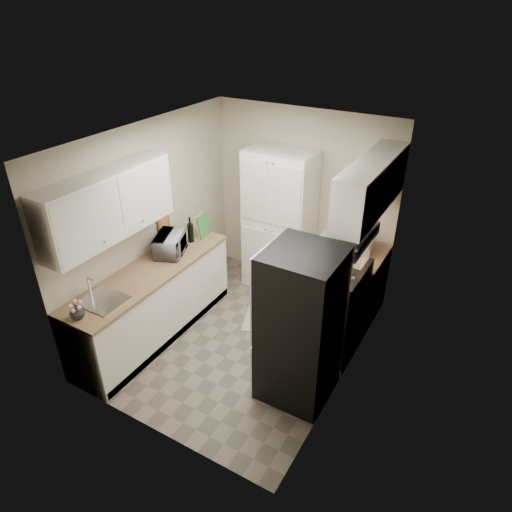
% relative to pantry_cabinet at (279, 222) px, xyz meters
% --- Properties ---
extents(ground, '(3.20, 3.20, 0.00)m').
position_rel_pantry_cabinet_xyz_m(ground, '(0.20, -1.32, -1.00)').
color(ground, '#665B4C').
rests_on(ground, ground).
extents(room_shell, '(2.64, 3.24, 2.52)m').
position_rel_pantry_cabinet_xyz_m(room_shell, '(0.18, -1.32, 0.63)').
color(room_shell, '#BBB097').
rests_on(room_shell, ground).
extents(pantry_cabinet, '(0.90, 0.55, 2.00)m').
position_rel_pantry_cabinet_xyz_m(pantry_cabinet, '(0.00, 0.00, 0.00)').
color(pantry_cabinet, silver).
rests_on(pantry_cabinet, ground).
extents(base_cabinet_left, '(0.60, 2.30, 0.88)m').
position_rel_pantry_cabinet_xyz_m(base_cabinet_left, '(-0.79, -1.75, -0.56)').
color(base_cabinet_left, silver).
rests_on(base_cabinet_left, ground).
extents(countertop_left, '(0.63, 2.33, 0.04)m').
position_rel_pantry_cabinet_xyz_m(countertop_left, '(-0.79, -1.75, -0.10)').
color(countertop_left, '#846647').
rests_on(countertop_left, base_cabinet_left).
extents(base_cabinet_right, '(0.60, 0.80, 0.88)m').
position_rel_pantry_cabinet_xyz_m(base_cabinet_right, '(1.19, -0.12, -0.56)').
color(base_cabinet_right, silver).
rests_on(base_cabinet_right, ground).
extents(countertop_right, '(0.63, 0.83, 0.04)m').
position_rel_pantry_cabinet_xyz_m(countertop_right, '(1.19, -0.12, -0.10)').
color(countertop_right, '#846647').
rests_on(countertop_right, base_cabinet_right).
extents(electric_range, '(0.71, 0.78, 1.13)m').
position_rel_pantry_cabinet_xyz_m(electric_range, '(1.17, -0.93, -0.52)').
color(electric_range, '#B7B7BC').
rests_on(electric_range, ground).
extents(refrigerator, '(0.70, 0.72, 1.70)m').
position_rel_pantry_cabinet_xyz_m(refrigerator, '(1.14, -1.73, -0.15)').
color(refrigerator, '#B7B7BC').
rests_on(refrigerator, ground).
extents(microwave, '(0.47, 0.55, 0.26)m').
position_rel_pantry_cabinet_xyz_m(microwave, '(-0.82, -1.31, 0.05)').
color(microwave, '#ACABB0').
rests_on(microwave, countertop_left).
extents(wine_bottle, '(0.08, 0.08, 0.31)m').
position_rel_pantry_cabinet_xyz_m(wine_bottle, '(-0.80, -0.94, 0.08)').
color(wine_bottle, black).
rests_on(wine_bottle, countertop_left).
extents(flower_vase, '(0.15, 0.15, 0.15)m').
position_rel_pantry_cabinet_xyz_m(flower_vase, '(-0.79, -2.79, -0.00)').
color(flower_vase, white).
rests_on(flower_vase, countertop_left).
extents(cutting_board, '(0.05, 0.25, 0.31)m').
position_rel_pantry_cabinet_xyz_m(cutting_board, '(-0.75, -0.72, 0.08)').
color(cutting_board, '#308033').
rests_on(cutting_board, countertop_left).
extents(toaster_oven, '(0.28, 0.34, 0.19)m').
position_rel_pantry_cabinet_xyz_m(toaster_oven, '(1.20, -0.06, 0.01)').
color(toaster_oven, '#BAB9BE').
rests_on(toaster_oven, countertop_right).
extents(fruit_basket, '(0.33, 0.33, 0.12)m').
position_rel_pantry_cabinet_xyz_m(fruit_basket, '(1.18, -0.07, 0.17)').
color(fruit_basket, '#D64319').
rests_on(fruit_basket, toaster_oven).
extents(kitchen_mat, '(0.75, 0.94, 0.01)m').
position_rel_pantry_cabinet_xyz_m(kitchen_mat, '(0.22, -0.74, -0.99)').
color(kitchen_mat, tan).
rests_on(kitchen_mat, ground).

